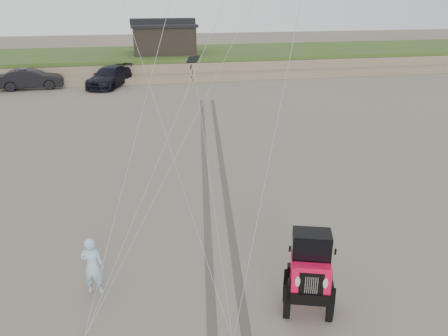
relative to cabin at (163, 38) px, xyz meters
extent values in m
plane|color=#6B6054|center=(-2.00, -37.00, -3.24)|extent=(160.00, 160.00, 0.00)
cube|color=#7A6B54|center=(-2.00, 1.00, -2.54)|extent=(160.00, 12.00, 1.40)
cube|color=#2D4719|center=(-2.00, 1.00, -1.69)|extent=(160.00, 12.00, 0.35)
cube|color=#7A6B54|center=(-2.00, -5.50, -2.99)|extent=(160.00, 3.50, 0.50)
cube|color=black|center=(0.00, 0.00, -0.21)|extent=(6.00, 5.00, 2.60)
cube|color=black|center=(0.00, 0.00, 1.21)|extent=(6.40, 5.40, 0.25)
cube|color=black|center=(0.00, 0.00, 1.59)|extent=(6.40, 1.20, 0.50)
imported|color=black|center=(-11.50, -7.28, -2.41)|extent=(5.15, 2.13, 1.66)
imported|color=black|center=(-5.19, -7.51, -2.42)|extent=(4.27, 6.10, 1.64)
imported|color=#80BBC6|center=(-4.44, -35.71, -2.41)|extent=(0.68, 0.52, 1.65)
cube|color=black|center=(-0.96, -30.26, 2.02)|extent=(0.50, 0.54, 0.29)
cube|color=#4C443D|center=(-0.40, -29.00, -3.23)|extent=(4.42, 29.74, 0.01)
cube|color=#4C443D|center=(0.40, -29.00, -3.23)|extent=(4.42, 29.74, 0.01)
camera|label=1|loc=(-2.95, -45.79, 4.21)|focal=35.00mm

